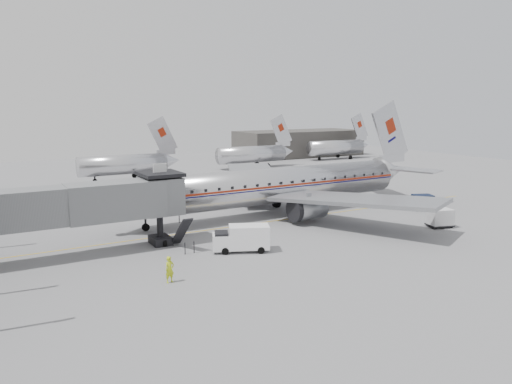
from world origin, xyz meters
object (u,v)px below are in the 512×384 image
at_px(baggage_cart_navy, 423,202).
at_px(airliner, 280,185).
at_px(service_van, 242,238).
at_px(baggage_cart_white, 440,217).
at_px(ramp_worker, 170,270).

bearing_deg(baggage_cart_navy, airliner, 178.02).
xyz_separation_m(airliner, service_van, (-10.94, -10.99, -2.04)).
xyz_separation_m(airliner, baggage_cart_white, (10.29, -13.61, -2.22)).
distance_m(airliner, service_van, 15.64).
xyz_separation_m(airliner, baggage_cart_navy, (15.20, -7.02, -2.25)).
bearing_deg(airliner, service_van, -136.00).
distance_m(service_van, baggage_cart_navy, 26.44).
bearing_deg(airliner, ramp_worker, -142.51).
relative_size(service_van, baggage_cart_white, 1.83).
bearing_deg(service_van, airliner, 69.52).
xyz_separation_m(service_van, baggage_cart_white, (21.24, -2.61, -0.18)).
bearing_deg(service_van, baggage_cart_navy, 33.04).
distance_m(baggage_cart_navy, baggage_cart_white, 8.21).
bearing_deg(baggage_cart_white, service_van, -170.93).
height_order(service_van, baggage_cart_navy, service_van).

